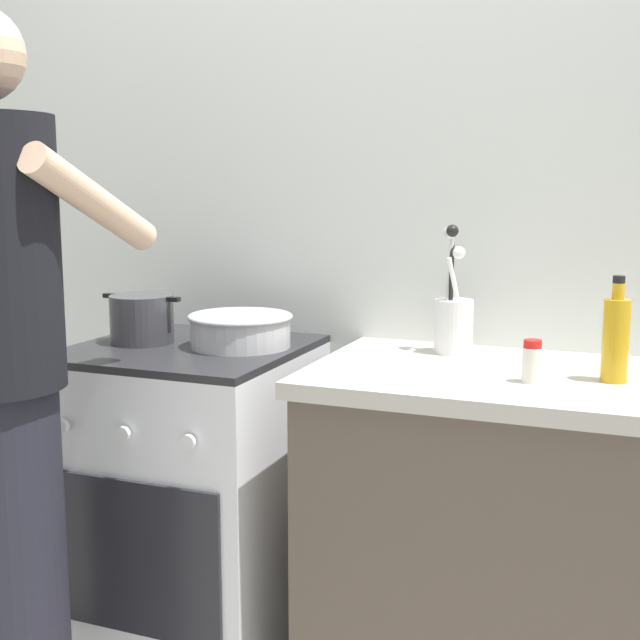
{
  "coord_description": "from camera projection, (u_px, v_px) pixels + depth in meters",
  "views": [
    {
      "loc": [
        0.82,
        -1.82,
        1.34
      ],
      "look_at": [
        0.05,
        0.12,
        1.0
      ],
      "focal_mm": 47.62,
      "sensor_mm": 36.0,
      "label": 1
    }
  ],
  "objects": [
    {
      "name": "mixing_bowl",
      "position": [
        240.0,
        329.0,
        2.29
      ],
      "size": [
        0.28,
        0.28,
        0.09
      ],
      "color": "#B7B7BC",
      "rests_on": "stove_range"
    },
    {
      "name": "spice_bottle",
      "position": [
        532.0,
        362.0,
        1.88
      ],
      "size": [
        0.04,
        0.04,
        0.1
      ],
      "color": "silver",
      "rests_on": "countertop"
    },
    {
      "name": "oil_bottle",
      "position": [
        616.0,
        338.0,
        1.88
      ],
      "size": [
        0.06,
        0.06,
        0.24
      ],
      "color": "gold",
      "rests_on": "countertop"
    },
    {
      "name": "pot",
      "position": [
        142.0,
        319.0,
        2.34
      ],
      "size": [
        0.24,
        0.17,
        0.13
      ],
      "color": "#38383D",
      "rests_on": "stove_range"
    },
    {
      "name": "utensil_crock",
      "position": [
        453.0,
        319.0,
        2.2
      ],
      "size": [
        0.1,
        0.1,
        0.33
      ],
      "color": "silver",
      "rests_on": "countertop"
    },
    {
      "name": "back_wall",
      "position": [
        420.0,
        215.0,
        2.37
      ],
      "size": [
        3.2,
        0.1,
        2.5
      ],
      "color": "silver",
      "rests_on": "ground"
    },
    {
      "name": "stove_range",
      "position": [
        191.0,
        503.0,
        2.38
      ],
      "size": [
        0.6,
        0.62,
        0.9
      ],
      "color": "silver",
      "rests_on": "ground"
    },
    {
      "name": "countertop",
      "position": [
        516.0,
        554.0,
        2.05
      ],
      "size": [
        1.0,
        0.6,
        0.9
      ],
      "color": "brown",
      "rests_on": "ground"
    }
  ]
}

